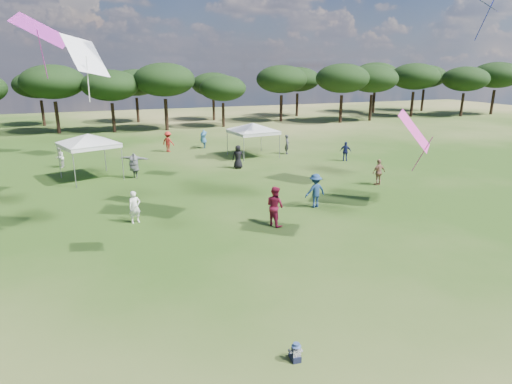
% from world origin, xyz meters
% --- Properties ---
extents(tree_line, '(108.78, 17.63, 7.77)m').
position_xyz_m(tree_line, '(2.39, 47.41, 5.42)').
color(tree_line, black).
rests_on(tree_line, ground).
extents(tent_left, '(6.19, 6.19, 3.30)m').
position_xyz_m(tent_left, '(-5.05, 23.39, 2.88)').
color(tent_left, gray).
rests_on(tent_left, ground).
extents(tent_right, '(6.80, 6.80, 3.07)m').
position_xyz_m(tent_right, '(7.46, 26.49, 2.64)').
color(tent_right, gray).
rests_on(tent_right, ground).
extents(toddler, '(0.36, 0.39, 0.52)m').
position_xyz_m(toddler, '(-0.29, 2.13, 0.23)').
color(toddler, black).
rests_on(toddler, ground).
extents(festival_crowd, '(27.98, 21.94, 1.89)m').
position_xyz_m(festival_crowd, '(-0.36, 21.68, 0.86)').
color(festival_crowd, maroon).
rests_on(festival_crowd, ground).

